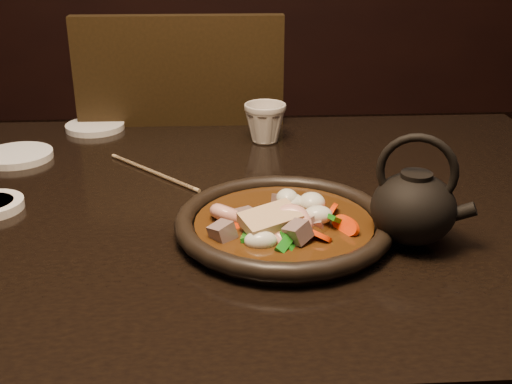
{
  "coord_description": "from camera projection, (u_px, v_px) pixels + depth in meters",
  "views": [
    {
      "loc": [
        0.15,
        -0.94,
        1.17
      ],
      "look_at": [
        0.2,
        -0.09,
        0.8
      ],
      "focal_mm": 45.0,
      "sensor_mm": 36.0,
      "label": 1
    }
  ],
  "objects": [
    {
      "name": "table",
      "position": [
        133.0,
        245.0,
        1.05
      ],
      "size": [
        1.6,
        0.9,
        0.75
      ],
      "color": "black",
      "rests_on": "floor"
    },
    {
      "name": "saucer_left",
      "position": [
        18.0,
        156.0,
        1.2
      ],
      "size": [
        0.13,
        0.13,
        0.01
      ],
      "primitive_type": "cylinder",
      "color": "white",
      "rests_on": "table"
    },
    {
      "name": "tea_cup",
      "position": [
        265.0,
        122.0,
        1.27
      ],
      "size": [
        0.1,
        0.09,
        0.08
      ],
      "primitive_type": "imported",
      "rotation": [
        0.0,
        0.0,
        0.17
      ],
      "color": "beige",
      "rests_on": "table"
    },
    {
      "name": "chair",
      "position": [
        189.0,
        191.0,
        1.61
      ],
      "size": [
        0.47,
        0.47,
        0.98
      ],
      "rotation": [
        0.0,
        0.0,
        3.13
      ],
      "color": "black",
      "rests_on": "floor"
    },
    {
      "name": "teapot",
      "position": [
        414.0,
        205.0,
        0.87
      ],
      "size": [
        0.14,
        0.12,
        0.16
      ],
      "rotation": [
        0.0,
        0.0,
        -0.34
      ],
      "color": "black",
      "rests_on": "table"
    },
    {
      "name": "chopsticks",
      "position": [
        153.0,
        172.0,
        1.13
      ],
      "size": [
        0.17,
        0.18,
        0.01
      ],
      "rotation": [
        0.0,
        0.0,
        0.74
      ],
      "color": "tan",
      "rests_on": "table"
    },
    {
      "name": "plate",
      "position": [
        284.0,
        224.0,
        0.91
      ],
      "size": [
        0.31,
        0.31,
        0.03
      ],
      "color": "black",
      "rests_on": "table"
    },
    {
      "name": "stirfry",
      "position": [
        283.0,
        222.0,
        0.9
      ],
      "size": [
        0.22,
        0.18,
        0.06
      ],
      "color": "#391E0A",
      "rests_on": "plate"
    },
    {
      "name": "saucer_right",
      "position": [
        95.0,
        127.0,
        1.36
      ],
      "size": [
        0.12,
        0.12,
        0.01
      ],
      "primitive_type": "cylinder",
      "color": "white",
      "rests_on": "table"
    }
  ]
}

